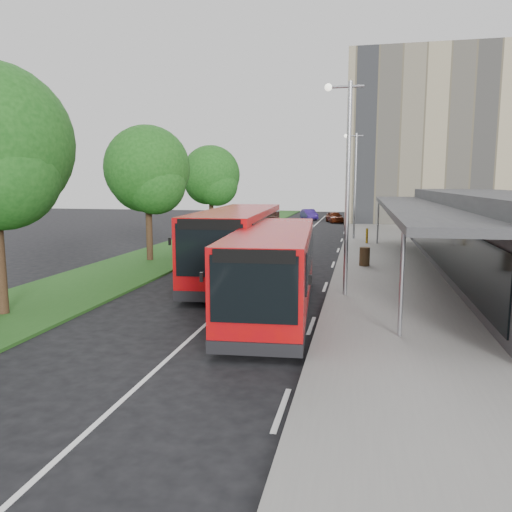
{
  "coord_description": "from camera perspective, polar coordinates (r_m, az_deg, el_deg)",
  "views": [
    {
      "loc": [
        4.74,
        -17.26,
        4.48
      ],
      "look_at": [
        0.58,
        2.4,
        1.5
      ],
      "focal_mm": 35.0,
      "sensor_mm": 36.0,
      "label": 1
    }
  ],
  "objects": [
    {
      "name": "station_building",
      "position": [
        26.11,
        25.45,
        2.26
      ],
      "size": [
        7.7,
        26.0,
        4.0
      ],
      "color": "#2D2E30",
      "rests_on": "ground"
    },
    {
      "name": "bus_main",
      "position": [
        17.2,
        2.06,
        -1.58
      ],
      "size": [
        3.37,
        10.42,
        2.9
      ],
      "rotation": [
        0.0,
        0.0,
        0.08
      ],
      "color": "#AC0C09",
      "rests_on": "ground"
    },
    {
      "name": "bus_second",
      "position": [
        23.14,
        -2.04,
        1.43
      ],
      "size": [
        3.61,
        11.58,
        3.24
      ],
      "rotation": [
        0.0,
        0.0,
        0.06
      ],
      "color": "#AC0C09",
      "rests_on": "ground"
    },
    {
      "name": "ground",
      "position": [
        18.45,
        -3.32,
        -5.63
      ],
      "size": [
        120.0,
        120.0,
        0.0
      ],
      "primitive_type": "plane",
      "color": "black",
      "rests_on": "ground"
    },
    {
      "name": "lane_centre_line",
      "position": [
        32.92,
        3.55,
        0.61
      ],
      "size": [
        0.12,
        70.0,
        0.01
      ],
      "primitive_type": "cube",
      "color": "silver",
      "rests_on": "ground"
    },
    {
      "name": "pavement",
      "position": [
        37.54,
        13.78,
        1.45
      ],
      "size": [
        5.0,
        80.0,
        0.15
      ],
      "primitive_type": "cube",
      "color": "slate",
      "rests_on": "ground"
    },
    {
      "name": "lamp_post_far",
      "position": [
        39.27,
        11.16,
        8.62
      ],
      "size": [
        1.44,
        0.28,
        8.0
      ],
      "color": "gray",
      "rests_on": "pavement"
    },
    {
      "name": "kerb_dashes",
      "position": [
        36.57,
        9.6,
        1.29
      ],
      "size": [
        0.12,
        56.0,
        0.01
      ],
      "color": "silver",
      "rests_on": "ground"
    },
    {
      "name": "car_far",
      "position": [
        60.66,
        6.07,
        4.75
      ],
      "size": [
        2.6,
        4.05,
        1.26
      ],
      "primitive_type": "imported",
      "rotation": [
        0.0,
        0.0,
        0.36
      ],
      "color": "navy",
      "rests_on": "ground"
    },
    {
      "name": "car_near",
      "position": [
        56.75,
        8.96,
        4.44
      ],
      "size": [
        2.43,
        3.94,
        1.25
      ],
      "primitive_type": "imported",
      "rotation": [
        0.0,
        0.0,
        0.28
      ],
      "color": "#5F200D",
      "rests_on": "ground"
    },
    {
      "name": "litter_bin",
      "position": [
        26.67,
        12.3,
        -0.05
      ],
      "size": [
        0.54,
        0.54,
        0.97
      ],
      "primitive_type": "cylinder",
      "rotation": [
        0.0,
        0.0,
        0.01
      ],
      "color": "#3D2C19",
      "rests_on": "pavement"
    },
    {
      "name": "lamp_post_near",
      "position": [
        19.28,
        10.21,
        9.01
      ],
      "size": [
        1.44,
        0.28,
        8.0
      ],
      "color": "gray",
      "rests_on": "pavement"
    },
    {
      "name": "tree_mid",
      "position": [
        28.82,
        -12.28,
        9.12
      ],
      "size": [
        4.74,
        4.74,
        7.62
      ],
      "color": "#301F13",
      "rests_on": "ground"
    },
    {
      "name": "office_block",
      "position": [
        60.15,
        21.26,
        12.18
      ],
      "size": [
        22.0,
        12.0,
        18.0
      ],
      "primitive_type": "cube",
      "color": "tan",
      "rests_on": "ground"
    },
    {
      "name": "bollard",
      "position": [
        36.55,
        12.56,
        2.27
      ],
      "size": [
        0.23,
        0.23,
        1.07
      ],
      "primitive_type": "cylinder",
      "rotation": [
        0.0,
        0.0,
        -0.42
      ],
      "color": "#FFB50D",
      "rests_on": "pavement"
    },
    {
      "name": "tree_far",
      "position": [
        40.08,
        -5.17,
        8.8
      ],
      "size": [
        4.59,
        4.59,
        7.37
      ],
      "color": "#301F13",
      "rests_on": "ground"
    },
    {
      "name": "grass_verge",
      "position": [
        39.32,
        -5.52,
        1.93
      ],
      "size": [
        5.0,
        80.0,
        0.1
      ],
      "primitive_type": "cube",
      "color": "#1D4A18",
      "rests_on": "ground"
    }
  ]
}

